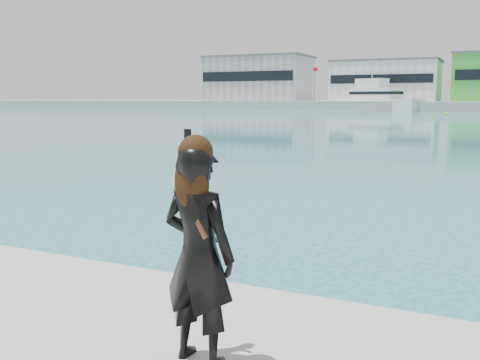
{
  "coord_description": "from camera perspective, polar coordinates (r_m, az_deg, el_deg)",
  "views": [
    {
      "loc": [
        1.71,
        -3.86,
        2.73
      ],
      "look_at": [
        -0.14,
        0.08,
        2.06
      ],
      "focal_mm": 40.0,
      "sensor_mm": 36.0,
      "label": 1
    }
  ],
  "objects": [
    {
      "name": "warehouse_grey_left",
      "position": [
        143.61,
        2.03,
        10.77
      ],
      "size": [
        26.52,
        16.36,
        11.5
      ],
      "color": "gray",
      "rests_on": "far_quay"
    },
    {
      "name": "flagpole_left",
      "position": [
        131.05,
        7.79,
        10.36
      ],
      "size": [
        1.28,
        0.16,
        8.0
      ],
      "color": "silver",
      "rests_on": "far_quay"
    },
    {
      "name": "buoy_far",
      "position": [
        92.15,
        21.19,
        6.49
      ],
      "size": [
        0.5,
        0.5,
        0.5
      ],
      "primitive_type": "sphere",
      "color": "#D6D40B",
      "rests_on": "ground"
    },
    {
      "name": "warehouse_white",
      "position": [
        134.01,
        15.31,
        10.19
      ],
      "size": [
        24.48,
        15.35,
        9.5
      ],
      "color": "silver",
      "rests_on": "far_quay"
    },
    {
      "name": "woman",
      "position": [
        3.88,
        -4.49,
        -7.3
      ],
      "size": [
        0.63,
        0.45,
        1.7
      ],
      "rotation": [
        0.0,
        0.0,
        3.03
      ],
      "color": "black",
      "rests_on": "near_quay"
    },
    {
      "name": "motor_yacht",
      "position": [
        120.81,
        14.45,
        8.4
      ],
      "size": [
        19.75,
        12.8,
        8.99
      ],
      "rotation": [
        0.0,
        0.0,
        -0.42
      ],
      "color": "silver",
      "rests_on": "ground"
    }
  ]
}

